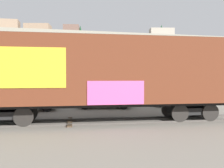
# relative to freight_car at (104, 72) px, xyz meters

# --- Properties ---
(ground_plane) EXTENTS (260.00, 260.00, 0.00)m
(ground_plane) POSITION_rel_freight_car_xyz_m (-1.26, 0.00, -2.59)
(ground_plane) COLOR slate
(track) EXTENTS (59.96, 5.79, 0.08)m
(track) POSITION_rel_freight_car_xyz_m (-1.67, 0.12, -2.55)
(track) COLOR #4C4742
(track) RESTS_ON ground_plane
(freight_car) EXTENTS (14.46, 4.08, 4.53)m
(freight_car) POSITION_rel_freight_car_xyz_m (0.00, 0.00, 0.00)
(freight_car) COLOR #5B2B19
(freight_car) RESTS_ON ground_plane
(hillside) EXTENTS (111.87, 33.85, 17.43)m
(hillside) POSITION_rel_freight_car_xyz_m (-1.25, 63.94, 4.18)
(hillside) COLOR gray
(hillside) RESTS_ON ground_plane
(parked_car_black) EXTENTS (4.35, 1.96, 1.84)m
(parked_car_black) POSITION_rel_freight_car_xyz_m (-4.58, 5.25, -1.68)
(parked_car_black) COLOR black
(parked_car_black) RESTS_ON ground_plane
(parked_car_silver) EXTENTS (4.32, 2.51, 1.71)m
(parked_car_silver) POSITION_rel_freight_car_xyz_m (1.04, 5.45, -1.73)
(parked_car_silver) COLOR #B7BABF
(parked_car_silver) RESTS_ON ground_plane
(parked_car_green) EXTENTS (4.37, 2.48, 1.56)m
(parked_car_green) POSITION_rel_freight_car_xyz_m (6.96, 5.37, -1.79)
(parked_car_green) COLOR #1E5933
(parked_car_green) RESTS_ON ground_plane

